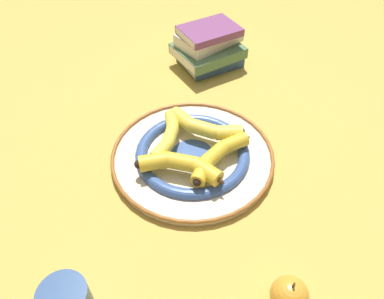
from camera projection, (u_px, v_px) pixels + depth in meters
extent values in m
plane|color=gold|center=(204.00, 167.00, 0.86)|extent=(2.80, 2.80, 0.00)
cylinder|color=beige|center=(192.00, 158.00, 0.87)|extent=(0.37, 0.37, 0.02)
torus|color=#385699|center=(192.00, 154.00, 0.87)|extent=(0.27, 0.27, 0.03)
cylinder|color=#385699|center=(192.00, 155.00, 0.87)|extent=(0.10, 0.10, 0.00)
torus|color=#995B28|center=(192.00, 155.00, 0.87)|extent=(0.38, 0.38, 0.01)
cylinder|color=gold|center=(207.00, 172.00, 0.79)|extent=(0.06, 0.04, 0.04)
cylinder|color=gold|center=(182.00, 162.00, 0.81)|extent=(0.07, 0.06, 0.04)
cylinder|color=gold|center=(153.00, 162.00, 0.81)|extent=(0.07, 0.07, 0.04)
sphere|color=gold|center=(196.00, 165.00, 0.80)|extent=(0.04, 0.04, 0.04)
sphere|color=gold|center=(168.00, 160.00, 0.81)|extent=(0.04, 0.04, 0.04)
cone|color=#472D19|center=(219.00, 180.00, 0.77)|extent=(0.03, 0.03, 0.03)
sphere|color=black|center=(139.00, 164.00, 0.80)|extent=(0.02, 0.02, 0.02)
cylinder|color=yellow|center=(161.00, 151.00, 0.83)|extent=(0.04, 0.06, 0.03)
cylinder|color=yellow|center=(170.00, 136.00, 0.87)|extent=(0.05, 0.06, 0.03)
cylinder|color=yellow|center=(172.00, 121.00, 0.90)|extent=(0.06, 0.06, 0.03)
sphere|color=yellow|center=(168.00, 144.00, 0.85)|extent=(0.03, 0.03, 0.03)
sphere|color=yellow|center=(173.00, 129.00, 0.88)|extent=(0.03, 0.03, 0.03)
cone|color=#472D19|center=(155.00, 158.00, 0.82)|extent=(0.03, 0.03, 0.02)
sphere|color=black|center=(171.00, 114.00, 0.92)|extent=(0.02, 0.02, 0.02)
cylinder|color=yellow|center=(182.00, 119.00, 0.91)|extent=(0.06, 0.04, 0.04)
cylinder|color=yellow|center=(203.00, 129.00, 0.88)|extent=(0.07, 0.05, 0.04)
cylinder|color=yellow|center=(228.00, 132.00, 0.87)|extent=(0.07, 0.07, 0.04)
sphere|color=yellow|center=(191.00, 125.00, 0.89)|extent=(0.04, 0.04, 0.04)
sphere|color=yellow|center=(215.00, 132.00, 0.87)|extent=(0.04, 0.04, 0.04)
cone|color=#472D19|center=(174.00, 113.00, 0.92)|extent=(0.03, 0.03, 0.03)
sphere|color=black|center=(241.00, 132.00, 0.87)|extent=(0.02, 0.02, 0.02)
cylinder|color=gold|center=(234.00, 143.00, 0.85)|extent=(0.05, 0.07, 0.03)
cylinder|color=gold|center=(215.00, 155.00, 0.82)|extent=(0.03, 0.06, 0.03)
cylinder|color=gold|center=(202.00, 172.00, 0.79)|extent=(0.05, 0.07, 0.03)
sphere|color=gold|center=(223.00, 147.00, 0.84)|extent=(0.03, 0.03, 0.03)
sphere|color=gold|center=(206.00, 162.00, 0.81)|extent=(0.03, 0.03, 0.03)
cone|color=#472D19|center=(245.00, 139.00, 0.86)|extent=(0.03, 0.04, 0.02)
sphere|color=black|center=(197.00, 182.00, 0.77)|extent=(0.02, 0.02, 0.02)
cube|color=#2D4C84|center=(210.00, 58.00, 1.15)|extent=(0.18, 0.20, 0.04)
cube|color=white|center=(209.00, 58.00, 1.15)|extent=(0.17, 0.19, 0.03)
cube|color=#4C754C|center=(208.00, 51.00, 1.12)|extent=(0.20, 0.22, 0.03)
cube|color=white|center=(207.00, 51.00, 1.12)|extent=(0.18, 0.21, 0.02)
cube|color=silver|center=(209.00, 38.00, 1.11)|extent=(0.14, 0.20, 0.04)
cube|color=white|center=(208.00, 38.00, 1.10)|extent=(0.13, 0.19, 0.03)
cube|color=#753D70|center=(209.00, 31.00, 1.08)|extent=(0.16, 0.19, 0.02)
cube|color=white|center=(208.00, 31.00, 1.08)|extent=(0.15, 0.18, 0.02)
cylinder|color=#331C0F|center=(62.00, 296.00, 0.58)|extent=(0.07, 0.07, 0.01)
sphere|color=gold|center=(289.00, 295.00, 0.62)|extent=(0.06, 0.06, 0.06)
cylinder|color=#4C3319|center=(294.00, 285.00, 0.59)|extent=(0.00, 0.00, 0.01)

